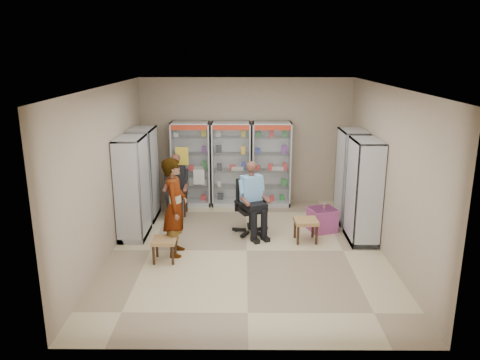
{
  "coord_description": "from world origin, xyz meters",
  "views": [
    {
      "loc": [
        -0.07,
        -8.04,
        3.58
      ],
      "look_at": [
        -0.13,
        0.7,
        1.17
      ],
      "focal_mm": 35.0,
      "sensor_mm": 36.0,
      "label": 1
    }
  ],
  "objects_px": {
    "cabinet_left_near": "(133,188)",
    "pink_trunk": "(322,220)",
    "seated_shopkeeper": "(251,200)",
    "woven_stool_b": "(165,250)",
    "cabinet_back_right": "(271,164)",
    "standing_man": "(175,207)",
    "cabinet_right_near": "(364,192)",
    "woven_stool_a": "(306,230)",
    "office_chair": "(251,207)",
    "cabinet_back_left": "(191,164)",
    "wooden_chair": "(177,194)",
    "cabinet_back_mid": "(231,164)",
    "cabinet_left_far": "(144,174)",
    "cabinet_right_far": "(351,177)"
  },
  "relations": [
    {
      "from": "wooden_chair",
      "to": "cabinet_left_far",
      "type": "bearing_deg",
      "value": -163.61
    },
    {
      "from": "cabinet_back_right",
      "to": "woven_stool_a",
      "type": "distance_m",
      "value": 2.45
    },
    {
      "from": "seated_shopkeeper",
      "to": "pink_trunk",
      "type": "height_order",
      "value": "seated_shopkeeper"
    },
    {
      "from": "wooden_chair",
      "to": "seated_shopkeeper",
      "type": "relative_size",
      "value": 0.66
    },
    {
      "from": "cabinet_right_far",
      "to": "wooden_chair",
      "type": "relative_size",
      "value": 2.13
    },
    {
      "from": "cabinet_back_left",
      "to": "woven_stool_a",
      "type": "xyz_separation_m",
      "value": [
        2.45,
        -2.26,
        -0.78
      ]
    },
    {
      "from": "wooden_chair",
      "to": "cabinet_right_far",
      "type": "bearing_deg",
      "value": -6.04
    },
    {
      "from": "cabinet_back_left",
      "to": "cabinet_left_far",
      "type": "bearing_deg",
      "value": -135.0
    },
    {
      "from": "cabinet_back_right",
      "to": "wooden_chair",
      "type": "height_order",
      "value": "cabinet_back_right"
    },
    {
      "from": "cabinet_back_left",
      "to": "standing_man",
      "type": "relative_size",
      "value": 1.12
    },
    {
      "from": "wooden_chair",
      "to": "seated_shopkeeper",
      "type": "height_order",
      "value": "seated_shopkeeper"
    },
    {
      "from": "office_chair",
      "to": "cabinet_back_right",
      "type": "bearing_deg",
      "value": 50.12
    },
    {
      "from": "seated_shopkeeper",
      "to": "cabinet_right_near",
      "type": "bearing_deg",
      "value": -33.5
    },
    {
      "from": "cabinet_back_mid",
      "to": "pink_trunk",
      "type": "bearing_deg",
      "value": -41.85
    },
    {
      "from": "seated_shopkeeper",
      "to": "cabinet_back_left",
      "type": "bearing_deg",
      "value": 102.26
    },
    {
      "from": "cabinet_right_far",
      "to": "office_chair",
      "type": "xyz_separation_m",
      "value": [
        -2.14,
        -0.7,
        -0.44
      ]
    },
    {
      "from": "cabinet_right_far",
      "to": "woven_stool_a",
      "type": "distance_m",
      "value": 1.75
    },
    {
      "from": "cabinet_back_mid",
      "to": "office_chair",
      "type": "distance_m",
      "value": 1.93
    },
    {
      "from": "cabinet_right_far",
      "to": "woven_stool_a",
      "type": "bearing_deg",
      "value": 136.36
    },
    {
      "from": "cabinet_back_right",
      "to": "woven_stool_b",
      "type": "relative_size",
      "value": 4.85
    },
    {
      "from": "cabinet_right_near",
      "to": "cabinet_left_near",
      "type": "xyz_separation_m",
      "value": [
        -4.46,
        0.2,
        0.0
      ]
    },
    {
      "from": "wooden_chair",
      "to": "pink_trunk",
      "type": "xyz_separation_m",
      "value": [
        3.11,
        -0.98,
        -0.23
      ]
    },
    {
      "from": "cabinet_back_right",
      "to": "standing_man",
      "type": "xyz_separation_m",
      "value": [
        -1.88,
        -2.86,
        -0.1
      ]
    },
    {
      "from": "woven_stool_a",
      "to": "cabinet_right_far",
      "type": "bearing_deg",
      "value": 46.36
    },
    {
      "from": "cabinet_back_right",
      "to": "office_chair",
      "type": "bearing_deg",
      "value": -105.71
    },
    {
      "from": "cabinet_right_near",
      "to": "standing_man",
      "type": "relative_size",
      "value": 1.12
    },
    {
      "from": "cabinet_right_far",
      "to": "cabinet_right_near",
      "type": "xyz_separation_m",
      "value": [
        0.0,
        -1.1,
        0.0
      ]
    },
    {
      "from": "cabinet_back_mid",
      "to": "cabinet_right_near",
      "type": "xyz_separation_m",
      "value": [
        2.58,
        -2.23,
        0.0
      ]
    },
    {
      "from": "cabinet_back_mid",
      "to": "cabinet_right_near",
      "type": "bearing_deg",
      "value": -40.84
    },
    {
      "from": "cabinet_back_left",
      "to": "cabinet_right_near",
      "type": "bearing_deg",
      "value": -32.28
    },
    {
      "from": "standing_man",
      "to": "cabinet_back_right",
      "type": "bearing_deg",
      "value": -33.12
    },
    {
      "from": "cabinet_back_right",
      "to": "pink_trunk",
      "type": "xyz_separation_m",
      "value": [
        0.96,
        -1.71,
        -0.76
      ]
    },
    {
      "from": "cabinet_right_near",
      "to": "seated_shopkeeper",
      "type": "relative_size",
      "value": 1.41
    },
    {
      "from": "pink_trunk",
      "to": "woven_stool_b",
      "type": "relative_size",
      "value": 1.21
    },
    {
      "from": "wooden_chair",
      "to": "office_chair",
      "type": "relative_size",
      "value": 0.85
    },
    {
      "from": "woven_stool_a",
      "to": "cabinet_right_near",
      "type": "bearing_deg",
      "value": 1.72
    },
    {
      "from": "office_chair",
      "to": "seated_shopkeeper",
      "type": "relative_size",
      "value": 0.79
    },
    {
      "from": "wooden_chair",
      "to": "woven_stool_a",
      "type": "relative_size",
      "value": 2.12
    },
    {
      "from": "cabinet_left_far",
      "to": "pink_trunk",
      "type": "relative_size",
      "value": 4.01
    },
    {
      "from": "wooden_chair",
      "to": "standing_man",
      "type": "bearing_deg",
      "value": -82.88
    },
    {
      "from": "cabinet_left_near",
      "to": "pink_trunk",
      "type": "relative_size",
      "value": 4.01
    },
    {
      "from": "office_chair",
      "to": "woven_stool_b",
      "type": "bearing_deg",
      "value": -163.0
    },
    {
      "from": "cabinet_back_right",
      "to": "cabinet_left_near",
      "type": "height_order",
      "value": "same"
    },
    {
      "from": "cabinet_back_left",
      "to": "cabinet_left_far",
      "type": "xyz_separation_m",
      "value": [
        -0.93,
        -0.93,
        0.0
      ]
    },
    {
      "from": "cabinet_back_left",
      "to": "cabinet_right_far",
      "type": "height_order",
      "value": "same"
    },
    {
      "from": "cabinet_back_right",
      "to": "woven_stool_b",
      "type": "height_order",
      "value": "cabinet_back_right"
    },
    {
      "from": "cabinet_back_right",
      "to": "office_chair",
      "type": "height_order",
      "value": "cabinet_back_right"
    },
    {
      "from": "cabinet_back_right",
      "to": "cabinet_left_far",
      "type": "relative_size",
      "value": 1.0
    },
    {
      "from": "cabinet_back_left",
      "to": "standing_man",
      "type": "xyz_separation_m",
      "value": [
        0.02,
        -2.86,
        -0.1
      ]
    },
    {
      "from": "seated_shopkeeper",
      "to": "woven_stool_b",
      "type": "bearing_deg",
      "value": -164.07
    }
  ]
}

